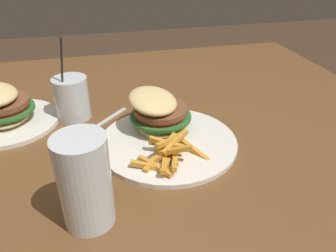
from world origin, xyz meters
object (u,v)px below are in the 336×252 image
(beer_glass, at_px, (85,184))
(spoon, at_px, (91,128))
(juice_glass, at_px, (72,100))
(meal_plate_far, at_px, (3,110))
(meal_plate_near, at_px, (162,125))

(beer_glass, height_order, spoon, beer_glass)
(juice_glass, bearing_deg, meal_plate_far, 89.49)
(meal_plate_near, relative_size, meal_plate_far, 1.26)
(juice_glass, distance_m, spoon, 0.09)
(beer_glass, relative_size, meal_plate_far, 0.65)
(juice_glass, bearing_deg, meal_plate_near, -127.23)
(meal_plate_near, bearing_deg, spoon, 66.48)
(juice_glass, relative_size, meal_plate_far, 0.88)
(meal_plate_near, xyz_separation_m, beer_glass, (-0.21, 0.17, 0.04))
(beer_glass, xyz_separation_m, spoon, (0.28, -0.01, -0.07))
(beer_glass, distance_m, spoon, 0.28)
(juice_glass, bearing_deg, spoon, -154.72)
(spoon, bearing_deg, beer_glass, 42.42)
(meal_plate_far, bearing_deg, beer_glass, -152.86)
(meal_plate_near, height_order, juice_glass, juice_glass)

